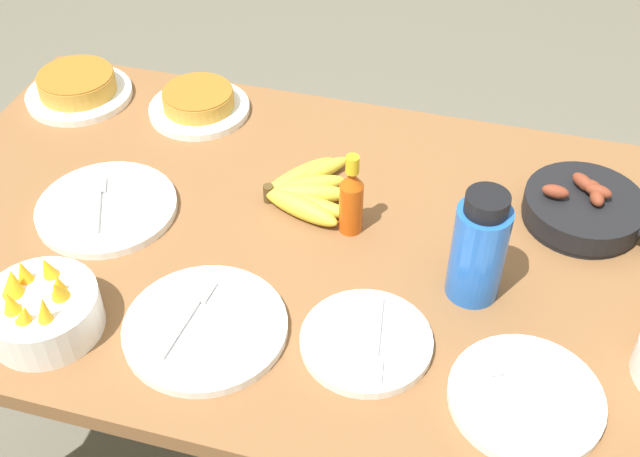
% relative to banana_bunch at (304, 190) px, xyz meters
% --- Properties ---
extents(dining_table, '(1.56, 0.90, 0.76)m').
position_rel_banana_bunch_xyz_m(dining_table, '(0.06, -0.11, -0.12)').
color(dining_table, brown).
rests_on(dining_table, ground_plane).
extents(banana_bunch, '(0.19, 0.22, 0.04)m').
position_rel_banana_bunch_xyz_m(banana_bunch, '(0.00, 0.00, 0.00)').
color(banana_bunch, yellow).
rests_on(banana_bunch, dining_table).
extents(skillet, '(0.35, 0.23, 0.08)m').
position_rel_banana_bunch_xyz_m(skillet, '(0.52, 0.07, 0.01)').
color(skillet, black).
rests_on(skillet, dining_table).
extents(frittata_plate_center, '(0.22, 0.22, 0.05)m').
position_rel_banana_bunch_xyz_m(frittata_plate_center, '(-0.30, 0.21, 0.00)').
color(frittata_plate_center, white).
rests_on(frittata_plate_center, dining_table).
extents(frittata_plate_side, '(0.23, 0.23, 0.06)m').
position_rel_banana_bunch_xyz_m(frittata_plate_side, '(-0.58, 0.20, 0.01)').
color(frittata_plate_side, white).
rests_on(frittata_plate_side, dining_table).
extents(empty_plate_near_front, '(0.27, 0.27, 0.02)m').
position_rel_banana_bunch_xyz_m(empty_plate_near_front, '(-0.06, -0.36, -0.01)').
color(empty_plate_near_front, white).
rests_on(empty_plate_near_front, dining_table).
extents(empty_plate_far_left, '(0.26, 0.26, 0.02)m').
position_rel_banana_bunch_xyz_m(empty_plate_far_left, '(-0.35, -0.14, -0.01)').
color(empty_plate_far_left, white).
rests_on(empty_plate_far_left, dining_table).
extents(empty_plate_far_right, '(0.23, 0.23, 0.02)m').
position_rel_banana_bunch_xyz_m(empty_plate_far_right, '(0.45, -0.36, -0.01)').
color(empty_plate_far_right, white).
rests_on(empty_plate_far_right, dining_table).
extents(empty_plate_mid_edge, '(0.21, 0.21, 0.02)m').
position_rel_banana_bunch_xyz_m(empty_plate_mid_edge, '(0.20, -0.32, -0.01)').
color(empty_plate_mid_edge, white).
rests_on(empty_plate_mid_edge, dining_table).
extents(fruit_bowl_mango, '(0.18, 0.18, 0.12)m').
position_rel_banana_bunch_xyz_m(fruit_bowl_mango, '(-0.31, -0.42, 0.02)').
color(fruit_bowl_mango, white).
rests_on(fruit_bowl_mango, dining_table).
extents(water_bottle, '(0.09, 0.09, 0.21)m').
position_rel_banana_bunch_xyz_m(water_bottle, '(0.34, -0.16, 0.08)').
color(water_bottle, blue).
rests_on(water_bottle, dining_table).
extents(hot_sauce_bottle, '(0.04, 0.04, 0.17)m').
position_rel_banana_bunch_xyz_m(hot_sauce_bottle, '(0.11, -0.06, 0.05)').
color(hot_sauce_bottle, '#C64C0F').
rests_on(hot_sauce_bottle, dining_table).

